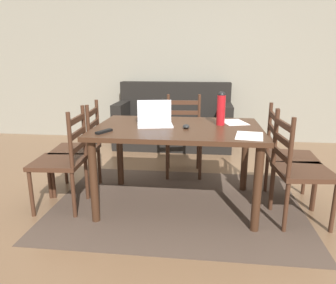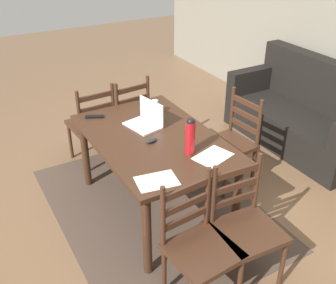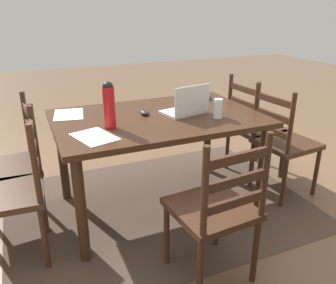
# 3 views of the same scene
# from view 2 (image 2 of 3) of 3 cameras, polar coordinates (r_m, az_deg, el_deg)

# --- Properties ---
(ground_plane) EXTENTS (14.00, 14.00, 0.00)m
(ground_plane) POSITION_cam_2_polar(r_m,az_deg,el_deg) (3.94, -1.85, -9.07)
(ground_plane) COLOR brown
(area_rug) EXTENTS (2.35, 1.74, 0.01)m
(area_rug) POSITION_cam_2_polar(r_m,az_deg,el_deg) (3.94, -1.85, -9.03)
(area_rug) COLOR #47382D
(area_rug) RESTS_ON ground
(dining_table) EXTENTS (1.51, 0.99, 0.77)m
(dining_table) POSITION_cam_2_polar(r_m,az_deg,el_deg) (3.55, -2.03, -0.54)
(dining_table) COLOR #382114
(dining_table) RESTS_ON ground
(chair_right_near) EXTENTS (0.48, 0.48, 0.95)m
(chair_right_near) POSITION_cam_2_polar(r_m,az_deg,el_deg) (2.88, 4.38, -14.44)
(chair_right_near) COLOR #3D2316
(chair_right_near) RESTS_ON ground
(chair_left_far) EXTENTS (0.48, 0.48, 0.95)m
(chair_left_far) POSITION_cam_2_polar(r_m,az_deg,el_deg) (4.57, -5.84, 3.52)
(chair_left_far) COLOR #3D2316
(chair_left_far) RESTS_ON ground
(chair_left_near) EXTENTS (0.47, 0.47, 0.95)m
(chair_left_near) POSITION_cam_2_polar(r_m,az_deg,el_deg) (4.44, -10.53, 2.36)
(chair_left_near) COLOR #3D2316
(chair_left_near) RESTS_ON ground
(chair_right_far) EXTENTS (0.46, 0.46, 0.95)m
(chair_right_far) POSITION_cam_2_polar(r_m,az_deg,el_deg) (3.07, 10.81, -11.64)
(chair_right_far) COLOR #3D2316
(chair_right_far) RESTS_ON ground
(chair_far_head) EXTENTS (0.48, 0.48, 0.95)m
(chair_far_head) POSITION_cam_2_polar(r_m,az_deg,el_deg) (4.08, 8.85, -0.07)
(chair_far_head) COLOR #3D2316
(chair_far_head) RESTS_ON ground
(couch) EXTENTS (1.80, 0.80, 1.00)m
(couch) POSITION_cam_2_polar(r_m,az_deg,el_deg) (5.08, 18.46, 3.56)
(couch) COLOR black
(couch) RESTS_ON ground
(laptop) EXTENTS (0.36, 0.28, 0.23)m
(laptop) POSITION_cam_2_polar(r_m,az_deg,el_deg) (3.67, -3.02, 3.21)
(laptop) COLOR silver
(laptop) RESTS_ON dining_table
(water_bottle) EXTENTS (0.08, 0.08, 0.31)m
(water_bottle) POSITION_cam_2_polar(r_m,az_deg,el_deg) (3.19, 3.13, 0.93)
(water_bottle) COLOR #A81419
(water_bottle) RESTS_ON dining_table
(drinking_glass) EXTENTS (0.06, 0.06, 0.14)m
(drinking_glass) POSITION_cam_2_polar(r_m,az_deg,el_deg) (3.87, -1.84, 4.88)
(drinking_glass) COLOR silver
(drinking_glass) RESTS_ON dining_table
(computer_mouse) EXTENTS (0.07, 0.10, 0.03)m
(computer_mouse) POSITION_cam_2_polar(r_m,az_deg,el_deg) (3.41, -2.35, 0.23)
(computer_mouse) COLOR black
(computer_mouse) RESTS_ON dining_table
(tv_remote) EXTENTS (0.11, 0.17, 0.02)m
(tv_remote) POSITION_cam_2_polar(r_m,az_deg,el_deg) (3.89, -10.26, 3.51)
(tv_remote) COLOR black
(tv_remote) RESTS_ON dining_table
(paper_stack_left) EXTENTS (0.26, 0.33, 0.00)m
(paper_stack_left) POSITION_cam_2_polar(r_m,az_deg,el_deg) (2.94, -1.58, -5.48)
(paper_stack_left) COLOR white
(paper_stack_left) RESTS_ON dining_table
(paper_stack_right) EXTENTS (0.29, 0.34, 0.00)m
(paper_stack_right) POSITION_cam_2_polar(r_m,az_deg,el_deg) (3.24, 6.31, -2.02)
(paper_stack_right) COLOR white
(paper_stack_right) RESTS_ON dining_table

